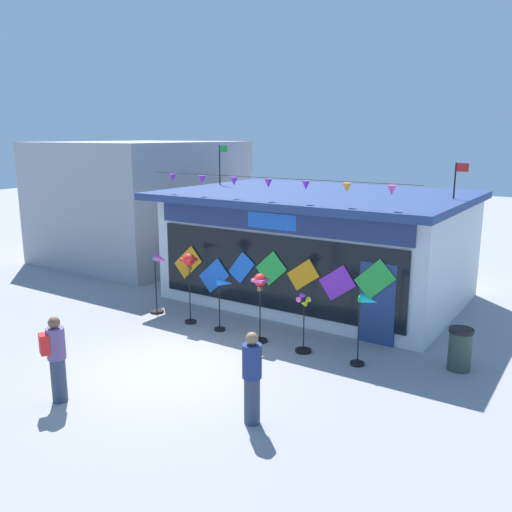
# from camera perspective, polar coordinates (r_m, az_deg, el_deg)

# --- Properties ---
(ground_plane) EXTENTS (80.00, 80.00, 0.00)m
(ground_plane) POSITION_cam_1_polar(r_m,az_deg,el_deg) (12.21, -8.66, -11.46)
(ground_plane) COLOR gray
(kite_shop_building) EXTENTS (8.58, 6.31, 4.61)m
(kite_shop_building) POSITION_cam_1_polar(r_m,az_deg,el_deg) (16.81, 6.69, 1.23)
(kite_shop_building) COLOR silver
(kite_shop_building) RESTS_ON ground_plane
(wind_spinner_far_left) EXTENTS (0.69, 0.39, 1.69)m
(wind_spinner_far_left) POSITION_cam_1_polar(r_m,az_deg,el_deg) (15.45, -10.06, -2.09)
(wind_spinner_far_left) COLOR black
(wind_spinner_far_left) RESTS_ON ground_plane
(wind_spinner_left) EXTENTS (0.34, 0.34, 1.91)m
(wind_spinner_left) POSITION_cam_1_polar(r_m,az_deg,el_deg) (14.44, -7.00, -1.23)
(wind_spinner_left) COLOR black
(wind_spinner_left) RESTS_ON ground_plane
(wind_spinner_center_left) EXTENTS (0.55, 0.29, 1.39)m
(wind_spinner_center_left) POSITION_cam_1_polar(r_m,az_deg,el_deg) (13.87, -3.43, -4.10)
(wind_spinner_center_left) COLOR black
(wind_spinner_center_left) RESTS_ON ground_plane
(wind_spinner_center_right) EXTENTS (0.36, 0.36, 1.71)m
(wind_spinner_center_right) POSITION_cam_1_polar(r_m,az_deg,el_deg) (13.08, 0.43, -3.70)
(wind_spinner_center_right) COLOR black
(wind_spinner_center_right) RESTS_ON ground_plane
(wind_spinner_right) EXTENTS (0.38, 0.38, 1.44)m
(wind_spinner_right) POSITION_cam_1_polar(r_m,az_deg,el_deg) (12.68, 4.97, -7.08)
(wind_spinner_right) COLOR black
(wind_spinner_right) RESTS_ON ground_plane
(wind_spinner_far_right) EXTENTS (0.60, 0.32, 1.62)m
(wind_spinner_far_right) POSITION_cam_1_polar(r_m,az_deg,el_deg) (11.96, 11.37, -6.26)
(wind_spinner_far_right) COLOR black
(wind_spinner_far_right) RESTS_ON ground_plane
(person_near_camera) EXTENTS (0.34, 0.34, 1.68)m
(person_near_camera) POSITION_cam_1_polar(r_m,az_deg,el_deg) (9.62, -0.42, -12.57)
(person_near_camera) COLOR #333D56
(person_near_camera) RESTS_ON ground_plane
(person_mid_plaza) EXTENTS (0.41, 0.48, 1.68)m
(person_mid_plaza) POSITION_cam_1_polar(r_m,az_deg,el_deg) (10.98, -20.19, -9.91)
(person_mid_plaza) COLOR #333D56
(person_mid_plaza) RESTS_ON ground_plane
(trash_bin) EXTENTS (0.52, 0.52, 0.93)m
(trash_bin) POSITION_cam_1_polar(r_m,az_deg,el_deg) (12.59, 20.53, -9.08)
(trash_bin) COLOR #2D4238
(trash_bin) RESTS_ON ground_plane
(neighbour_building) EXTENTS (6.19, 6.87, 4.68)m
(neighbour_building) POSITION_cam_1_polar(r_m,az_deg,el_deg) (22.61, -11.84, 5.68)
(neighbour_building) COLOR #99999E
(neighbour_building) RESTS_ON ground_plane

